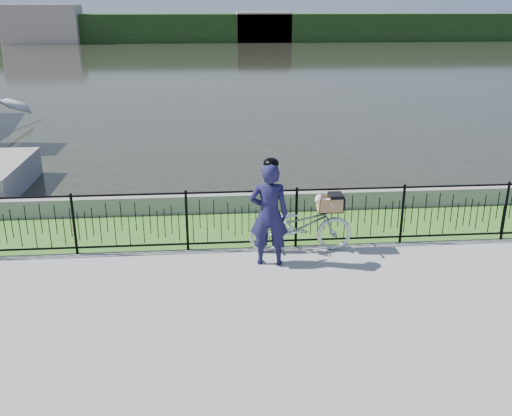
{
  "coord_description": "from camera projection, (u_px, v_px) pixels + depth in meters",
  "views": [
    {
      "loc": [
        -0.58,
        -8.08,
        4.31
      ],
      "look_at": [
        0.21,
        1.0,
        1.0
      ],
      "focal_mm": 40.0,
      "sensor_mm": 36.0,
      "label": 1
    }
  ],
  "objects": [
    {
      "name": "cyclist",
      "position": [
        269.0,
        213.0,
        9.66
      ],
      "size": [
        0.7,
        0.49,
        1.89
      ],
      "color": "#151437",
      "rests_on": "ground"
    },
    {
      "name": "far_building_right",
      "position": [
        264.0,
        27.0,
        63.8
      ],
      "size": [
        6.0,
        3.0,
        3.2
      ],
      "primitive_type": "cube",
      "color": "#B6A392",
      "rests_on": "ground"
    },
    {
      "name": "water",
      "position": [
        214.0,
        67.0,
        39.99
      ],
      "size": [
        120.0,
        120.0,
        0.0
      ],
      "primitive_type": "plane",
      "color": "black",
      "rests_on": "ground"
    },
    {
      "name": "far_treeline",
      "position": [
        210.0,
        28.0,
        64.76
      ],
      "size": [
        120.0,
        6.0,
        3.0
      ],
      "primitive_type": "cube",
      "color": "#224119",
      "rests_on": "ground"
    },
    {
      "name": "far_building_left",
      "position": [
        42.0,
        24.0,
        61.26
      ],
      "size": [
        8.0,
        4.0,
        4.0
      ],
      "primitive_type": "cube",
      "color": "#B6A392",
      "rests_on": "ground"
    },
    {
      "name": "quay_wall",
      "position": [
        236.0,
        202.0,
        12.39
      ],
      "size": [
        60.0,
        0.3,
        0.4
      ],
      "primitive_type": "cube",
      "color": "gray",
      "rests_on": "ground"
    },
    {
      "name": "grass_strip",
      "position": [
        239.0,
        228.0,
        11.52
      ],
      "size": [
        60.0,
        2.0,
        0.01
      ],
      "primitive_type": "cube",
      "color": "#3D7123",
      "rests_on": "ground"
    },
    {
      "name": "ground",
      "position": [
        249.0,
        289.0,
        9.08
      ],
      "size": [
        120.0,
        120.0,
        0.0
      ],
      "primitive_type": "plane",
      "color": "gray",
      "rests_on": "ground"
    },
    {
      "name": "fence",
      "position": [
        242.0,
        219.0,
        10.39
      ],
      "size": [
        14.0,
        0.06,
        1.15
      ],
      "primitive_type": null,
      "color": "black",
      "rests_on": "ground"
    },
    {
      "name": "bicycle_rig",
      "position": [
        301.0,
        225.0,
        10.31
      ],
      "size": [
        1.88,
        0.65,
        1.1
      ],
      "color": "#AAB0B6",
      "rests_on": "ground"
    }
  ]
}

